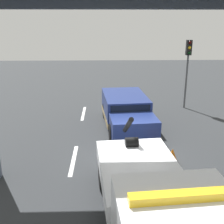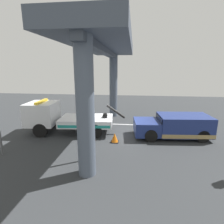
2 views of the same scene
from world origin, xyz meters
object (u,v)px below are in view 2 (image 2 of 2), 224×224
(towed_van_green, at_px, (175,126))
(traffic_light_far, at_px, (86,98))
(tow_truck_white, at_px, (61,117))
(traffic_cone_orange, at_px, (115,138))

(towed_van_green, height_order, traffic_light_far, traffic_light_far)
(towed_van_green, distance_m, traffic_light_far, 7.12)
(traffic_light_far, bearing_deg, towed_van_green, -142.93)
(tow_truck_white, relative_size, towed_van_green, 1.37)
(towed_van_green, relative_size, traffic_cone_orange, 8.65)
(tow_truck_white, distance_m, towed_van_green, 8.37)
(traffic_light_far, bearing_deg, tow_truck_white, -52.19)
(tow_truck_white, height_order, towed_van_green, tow_truck_white)
(tow_truck_white, bearing_deg, traffic_cone_orange, 161.34)
(towed_van_green, relative_size, traffic_light_far, 1.17)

